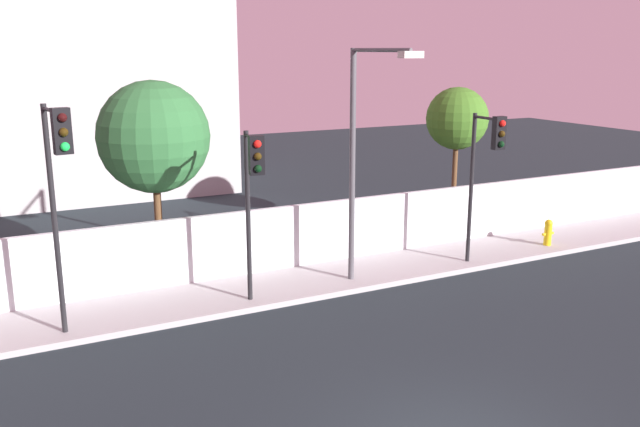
% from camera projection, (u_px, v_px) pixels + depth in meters
% --- Properties ---
extents(sidewalk, '(36.00, 2.40, 0.15)m').
position_uv_depth(sidewalk, '(263.00, 290.00, 17.86)').
color(sidewalk, '#A3A3A3').
rests_on(sidewalk, ground).
extents(perimeter_wall, '(36.00, 0.18, 1.80)m').
position_uv_depth(perimeter_wall, '(244.00, 243.00, 18.75)').
color(perimeter_wall, silver).
rests_on(perimeter_wall, sidewalk).
extents(traffic_light_left, '(0.43, 1.48, 5.06)m').
position_uv_depth(traffic_light_left, '(58.00, 174.00, 13.67)').
color(traffic_light_left, black).
rests_on(traffic_light_left, sidewalk).
extents(traffic_light_center, '(0.35, 1.33, 4.39)m').
position_uv_depth(traffic_light_center, '(486.00, 157.00, 18.78)').
color(traffic_light_center, black).
rests_on(traffic_light_center, sidewalk).
extents(traffic_light_right, '(0.37, 1.22, 4.26)m').
position_uv_depth(traffic_light_right, '(253.00, 182.00, 15.77)').
color(traffic_light_right, black).
rests_on(traffic_light_right, sidewalk).
extents(street_lamp_curbside, '(0.67, 2.38, 6.18)m').
position_uv_depth(street_lamp_curbside, '(361.00, 145.00, 17.35)').
color(street_lamp_curbside, '#4C4C51').
rests_on(street_lamp_curbside, sidewalk).
extents(fire_hydrant, '(0.44, 0.26, 0.85)m').
position_uv_depth(fire_hydrant, '(548.00, 231.00, 21.58)').
color(fire_hydrant, gold).
rests_on(fire_hydrant, sidewalk).
extents(roadside_tree_midleft, '(2.98, 2.98, 5.53)m').
position_uv_depth(roadside_tree_midleft, '(154.00, 137.00, 17.80)').
color(roadside_tree_midleft, brown).
rests_on(roadside_tree_midleft, ground).
extents(roadside_tree_midright, '(2.06, 2.06, 5.09)m').
position_uv_depth(roadside_tree_midright, '(457.00, 119.00, 22.24)').
color(roadside_tree_midright, brown).
rests_on(roadside_tree_midright, ground).
extents(low_building_distant, '(12.19, 6.00, 8.30)m').
position_uv_depth(low_building_distant, '(83.00, 100.00, 29.20)').
color(low_building_distant, '#AEAEAE').
rests_on(low_building_distant, ground).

